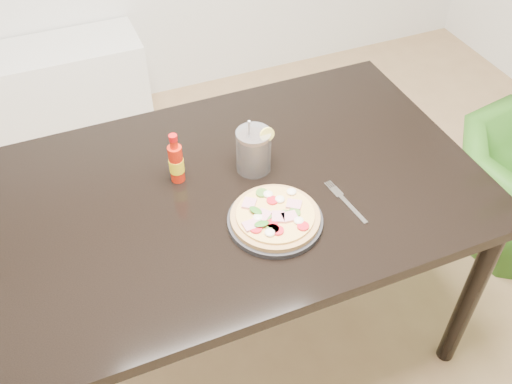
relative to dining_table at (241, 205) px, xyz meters
name	(u,v)px	position (x,y,z in m)	size (l,w,h in m)	color
dining_table	(241,205)	(0.00, 0.00, 0.00)	(1.40, 0.90, 0.75)	black
plate	(275,221)	(0.03, -0.17, 0.09)	(0.26, 0.26, 0.02)	#232325
pizza	(275,216)	(0.03, -0.18, 0.11)	(0.24, 0.24, 0.03)	tan
hot_sauce_bottle	(176,162)	(-0.16, 0.09, 0.15)	(0.05, 0.05, 0.16)	red
cola_cup	(254,151)	(0.06, 0.06, 0.15)	(0.11, 0.10, 0.19)	black
fork	(345,201)	(0.25, -0.17, 0.09)	(0.04, 0.19, 0.00)	silver
media_console	(3,105)	(-0.69, 1.47, -0.42)	(1.40, 0.34, 0.50)	white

